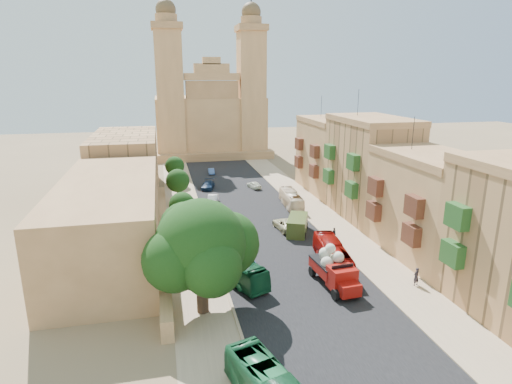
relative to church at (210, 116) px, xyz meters
name	(u,v)px	position (x,y,z in m)	size (l,w,h in m)	color
ground	(327,323)	(0.00, -78.61, -9.52)	(260.00, 260.00, 0.00)	#7A6246
road_surface	(250,211)	(0.00, -48.61, -9.51)	(14.00, 140.00, 0.01)	black
sidewalk_east	(312,207)	(9.50, -48.61, -9.51)	(5.00, 140.00, 0.01)	tan
sidewalk_west	(184,216)	(-9.50, -48.61, -9.51)	(5.00, 140.00, 0.01)	tan
kerb_east	(296,208)	(7.00, -48.61, -9.46)	(0.25, 140.00, 0.12)	tan
kerb_west	(202,214)	(-7.00, -48.61, -9.46)	(0.25, 140.00, 0.12)	tan
townhouse_b	(429,204)	(15.95, -67.61, -3.86)	(9.00, 14.00, 14.90)	tan
townhouse_c	(369,167)	(15.95, -53.61, -2.61)	(9.00, 14.00, 17.40)	tan
townhouse_d	(331,155)	(15.95, -39.61, -3.36)	(9.00, 14.00, 15.90)	tan
west_wall	(164,237)	(-12.50, -58.61, -8.62)	(1.00, 40.00, 1.80)	tan
west_building_low	(110,219)	(-18.00, -60.61, -5.32)	(10.00, 28.00, 8.40)	#A07246
west_building_mid	(126,164)	(-18.00, -34.61, -4.52)	(10.00, 22.00, 10.00)	tan
church	(210,116)	(0.00, 0.00, 0.00)	(28.00, 22.50, 36.30)	tan
ficus_tree	(202,247)	(-9.41, -74.61, -3.72)	(9.80, 9.02, 9.80)	#322319
street_tree_a	(189,242)	(-10.00, -66.61, -6.39)	(3.04, 3.04, 4.68)	#322319
street_tree_b	(182,205)	(-10.00, -54.61, -6.10)	(3.31, 3.31, 5.10)	#322319
street_tree_c	(178,181)	(-10.00, -42.61, -5.82)	(3.59, 3.59, 5.51)	#322319
street_tree_d	(175,166)	(-10.00, -30.61, -5.98)	(3.43, 3.43, 5.27)	#322319
red_truck	(334,269)	(3.03, -72.75, -7.82)	(3.09, 6.77, 3.85)	maroon
olive_pickup	(297,225)	(4.00, -58.61, -8.48)	(4.06, 5.58, 2.11)	#3A491B
bus_green_north	(234,267)	(-5.89, -69.33, -8.24)	(2.14, 9.13, 2.54)	#114D2C
bus_red_east	(332,255)	(4.49, -68.79, -8.23)	(2.16, 9.24, 2.58)	#8F0B07
bus_cream_east	(291,199)	(6.50, -47.83, -8.31)	(2.02, 8.63, 2.40)	#FFE6C4
car_blue_a	(251,265)	(-3.93, -67.80, -8.96)	(1.31, 3.25, 1.11)	#4D6BC3
car_white_a	(213,200)	(-4.88, -43.68, -8.84)	(1.42, 4.07, 1.34)	white
car_cream	(285,224)	(2.91, -57.01, -8.83)	(2.27, 4.91, 1.37)	#C5BD8F
car_dkblue	(208,185)	(-4.55, -34.35, -8.83)	(1.93, 4.74, 1.38)	#102544
car_white_b	(254,185)	(3.41, -35.79, -8.90)	(1.46, 3.63, 1.24)	silver
car_blue_b	(211,171)	(-2.59, -22.88, -8.98)	(1.14, 3.27, 1.08)	#476CB3
pedestrian_a	(416,277)	(10.63, -74.37, -8.62)	(0.65, 0.43, 1.78)	#262129
pedestrian_c	(334,234)	(7.66, -61.66, -8.77)	(0.87, 0.36, 1.49)	#323236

